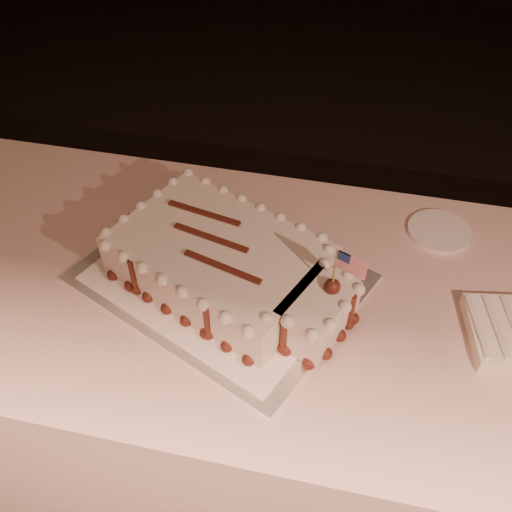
% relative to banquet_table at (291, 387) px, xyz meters
% --- Properties ---
extents(room_shell, '(6.10, 8.10, 2.90)m').
position_rel_banquet_table_xyz_m(room_shell, '(0.00, -0.60, 1.02)').
color(room_shell, black).
rests_on(room_shell, ground).
extents(banquet_table, '(2.40, 0.80, 0.75)m').
position_rel_banquet_table_xyz_m(banquet_table, '(0.00, 0.00, 0.00)').
color(banquet_table, beige).
rests_on(banquet_table, ground).
extents(cake_board, '(0.70, 0.63, 0.01)m').
position_rel_banquet_table_xyz_m(cake_board, '(-0.18, 0.01, 0.38)').
color(cake_board, white).
rests_on(cake_board, banquet_table).
extents(doily, '(0.63, 0.56, 0.00)m').
position_rel_banquet_table_xyz_m(doily, '(-0.18, 0.01, 0.38)').
color(doily, white).
rests_on(doily, cake_board).
extents(sheet_cake, '(0.57, 0.45, 0.22)m').
position_rel_banquet_table_xyz_m(sheet_cake, '(-0.15, -0.00, 0.44)').
color(sheet_cake, silver).
rests_on(sheet_cake, doily).
extents(side_plate, '(0.15, 0.15, 0.01)m').
position_rel_banquet_table_xyz_m(side_plate, '(0.30, 0.27, 0.38)').
color(side_plate, white).
rests_on(side_plate, banquet_table).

